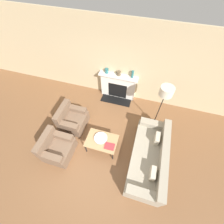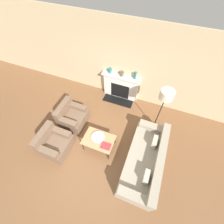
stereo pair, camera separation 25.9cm
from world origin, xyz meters
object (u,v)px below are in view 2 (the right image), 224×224
(couch, at_px, (145,161))
(bowl, at_px, (98,137))
(floor_lamp, at_px, (166,98))
(mantel_vase_left, at_px, (110,71))
(coffee_table, at_px, (99,140))
(mantel_vase_center_left, at_px, (122,74))
(armchair_far, at_px, (72,117))
(armchair_near, at_px, (54,144))
(mantel_vase_center_right, at_px, (135,76))
(book, at_px, (106,146))
(fireplace, at_px, (121,87))

(couch, xyz_separation_m, bowl, (-1.50, 0.10, 0.20))
(bowl, xyz_separation_m, floor_lamp, (1.50, 1.30, 0.99))
(mantel_vase_left, bearing_deg, couch, -49.40)
(mantel_vase_left, bearing_deg, floor_lamp, -25.09)
(coffee_table, xyz_separation_m, mantel_vase_center_left, (-0.10, 2.29, 0.70))
(mantel_vase_left, relative_size, mantel_vase_center_left, 1.13)
(couch, distance_m, armchair_far, 2.75)
(armchair_near, height_order, mantel_vase_center_left, mantel_vase_center_left)
(mantel_vase_center_left, bearing_deg, mantel_vase_center_right, 0.00)
(armchair_near, height_order, floor_lamp, floor_lamp)
(bowl, relative_size, book, 1.34)
(bowl, distance_m, mantel_vase_left, 2.39)
(fireplace, bearing_deg, armchair_far, -122.47)
(floor_lamp, distance_m, mantel_vase_center_left, 1.86)
(floor_lamp, xyz_separation_m, mantel_vase_center_right, (-1.08, 0.94, -0.29))
(armchair_far, distance_m, bowl, 1.29)
(bowl, bearing_deg, couch, -3.66)
(floor_lamp, bearing_deg, armchair_far, -162.51)
(mantel_vase_left, height_order, mantel_vase_center_left, mantel_vase_left)
(armchair_near, distance_m, mantel_vase_center_right, 3.38)
(armchair_near, height_order, armchair_far, same)
(armchair_far, xyz_separation_m, book, (1.51, -0.62, 0.16))
(couch, distance_m, mantel_vase_center_right, 2.73)
(armchair_far, height_order, floor_lamp, floor_lamp)
(book, relative_size, floor_lamp, 0.17)
(bowl, bearing_deg, coffee_table, -50.67)
(fireplace, relative_size, floor_lamp, 0.81)
(armchair_near, relative_size, coffee_table, 0.92)
(couch, distance_m, coffee_table, 1.47)
(fireplace, distance_m, mantel_vase_center_right, 0.83)
(fireplace, height_order, armchair_near, fireplace)
(fireplace, bearing_deg, book, -80.89)
(bowl, xyz_separation_m, mantel_vase_center_left, (-0.06, 2.24, 0.63))
(mantel_vase_center_left, bearing_deg, fireplace, -94.09)
(fireplace, relative_size, book, 4.84)
(armchair_near, xyz_separation_m, bowl, (1.19, 0.59, 0.18))
(couch, bearing_deg, armchair_far, -101.62)
(fireplace, bearing_deg, couch, -56.04)
(fireplace, relative_size, mantel_vase_center_left, 9.23)
(fireplace, height_order, coffee_table, fireplace)
(armchair_near, xyz_separation_m, armchair_far, (0.00, 1.05, 0.00))
(armchair_far, bearing_deg, armchair_near, -180.00)
(couch, distance_m, mantel_vase_left, 3.19)
(bowl, distance_m, book, 0.36)
(armchair_near, xyz_separation_m, mantel_vase_center_left, (1.13, 2.84, 0.82))
(coffee_table, relative_size, mantel_vase_center_left, 6.01)
(armchair_near, distance_m, bowl, 1.34)
(couch, distance_m, bowl, 1.52)
(coffee_table, relative_size, mantel_vase_left, 5.34)
(armchair_far, relative_size, book, 2.90)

